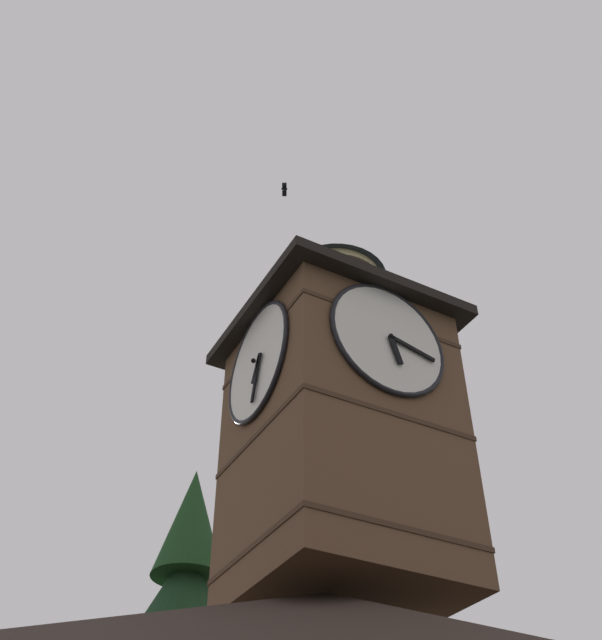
# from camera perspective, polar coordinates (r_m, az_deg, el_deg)

# --- Properties ---
(clock_tower) EXTENTS (4.40, 4.40, 8.78)m
(clock_tower) POSITION_cam_1_polar(r_m,az_deg,el_deg) (15.99, 2.82, -7.50)
(clock_tower) COLOR brown
(clock_tower) RESTS_ON building_main
(flying_bird_high) EXTENTS (0.36, 0.52, 0.10)m
(flying_bird_high) POSITION_cam_1_polar(r_m,az_deg,el_deg) (23.56, -1.22, 9.55)
(flying_bird_high) COLOR black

